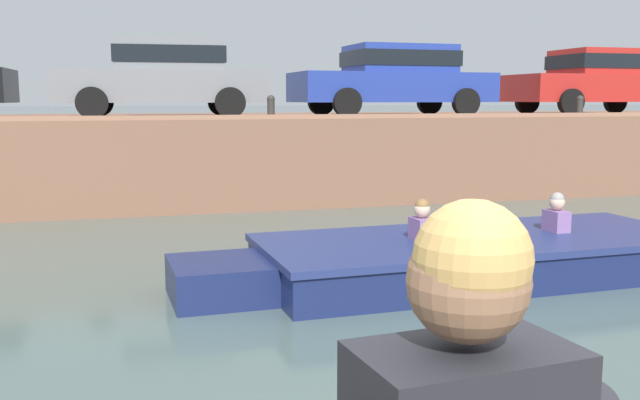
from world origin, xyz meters
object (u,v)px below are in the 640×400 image
at_px(mooring_bollard_mid, 271,106).
at_px(mooring_bollard_east, 580,105).
at_px(car_left_inner_grey, 164,75).
at_px(car_right_inner_red, 598,79).
at_px(motorboat_passing, 462,257).
at_px(car_centre_blue, 395,77).

bearing_deg(mooring_bollard_mid, mooring_bollard_east, 0.00).
height_order(car_left_inner_grey, mooring_bollard_mid, car_left_inner_grey).
bearing_deg(mooring_bollard_east, car_right_inner_red, 45.09).
xyz_separation_m(car_right_inner_red, mooring_bollard_east, (-1.70, -1.70, -0.61)).
xyz_separation_m(motorboat_passing, car_left_inner_grey, (-2.92, 7.49, 2.33)).
relative_size(motorboat_passing, car_left_inner_grey, 1.52).
height_order(motorboat_passing, mooring_bollard_east, mooring_bollard_east).
distance_m(motorboat_passing, mooring_bollard_east, 8.27).
height_order(car_centre_blue, car_right_inner_red, same).
height_order(motorboat_passing, mooring_bollard_mid, mooring_bollard_mid).
xyz_separation_m(car_centre_blue, car_right_inner_red, (5.27, -0.00, -0.00)).
xyz_separation_m(car_left_inner_grey, car_right_inner_red, (10.28, 0.00, 0.00)).
xyz_separation_m(motorboat_passing, mooring_bollard_mid, (-1.08, 5.79, 1.72)).
bearing_deg(mooring_bollard_mid, motorboat_passing, -79.44).
relative_size(car_centre_blue, mooring_bollard_east, 9.99).
bearing_deg(car_centre_blue, motorboat_passing, -105.54).
xyz_separation_m(motorboat_passing, car_right_inner_red, (7.35, 7.49, 2.33)).
bearing_deg(car_centre_blue, mooring_bollard_east, -25.52).
xyz_separation_m(car_left_inner_grey, mooring_bollard_mid, (1.85, -1.70, -0.61)).
xyz_separation_m(car_centre_blue, mooring_bollard_mid, (-3.16, -1.70, -0.61)).
relative_size(car_right_inner_red, mooring_bollard_east, 9.37).
bearing_deg(mooring_bollard_mid, car_left_inner_grey, 137.36).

